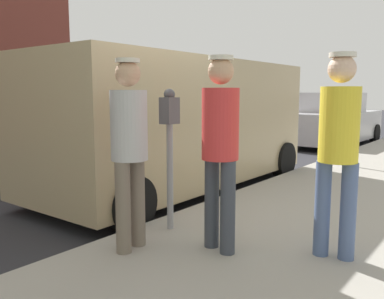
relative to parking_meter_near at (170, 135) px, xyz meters
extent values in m
plane|color=#2D2D33|center=(-1.35, 0.56, -1.18)|extent=(80.00, 80.00, 0.00)
cylinder|color=gray|center=(0.00, 0.00, -0.46)|extent=(0.07, 0.07, 1.15)
cube|color=#4C4C51|center=(0.00, 0.00, 0.26)|extent=(0.14, 0.18, 0.28)
sphere|color=#47474C|center=(0.00, 0.00, 0.43)|extent=(0.12, 0.12, 0.12)
cylinder|color=gray|center=(0.00, 5.29, -0.46)|extent=(0.07, 0.07, 1.15)
cube|color=#4C4C51|center=(0.00, 5.29, 0.26)|extent=(0.14, 0.18, 0.28)
sphere|color=#47474C|center=(0.00, 5.29, 0.43)|extent=(0.12, 0.12, 0.12)
cylinder|color=#383D47|center=(0.88, -0.22, -0.60)|extent=(0.14, 0.14, 0.87)
cylinder|color=#383D47|center=(0.66, -0.16, -0.60)|extent=(0.14, 0.14, 0.87)
cylinder|color=red|center=(0.77, -0.19, 0.16)|extent=(0.34, 0.34, 0.65)
sphere|color=tan|center=(0.77, -0.19, 0.64)|extent=(0.24, 0.24, 0.24)
cylinder|color=silver|center=(0.77, -0.19, 0.75)|extent=(0.22, 0.22, 0.04)
cylinder|color=#726656|center=(0.10, -0.78, -0.60)|extent=(0.14, 0.14, 0.86)
cylinder|color=#726656|center=(0.07, -0.57, -0.60)|extent=(0.14, 0.14, 0.86)
cylinder|color=#B7B7B7|center=(0.09, -0.68, 0.15)|extent=(0.34, 0.34, 0.64)
sphere|color=tan|center=(0.09, -0.68, 0.62)|extent=(0.23, 0.23, 0.23)
cylinder|color=silver|center=(0.09, -0.68, 0.73)|extent=(0.22, 0.22, 0.04)
cylinder|color=#4C608C|center=(1.79, 0.32, -0.59)|extent=(0.14, 0.14, 0.87)
cylinder|color=#4C608C|center=(1.58, 0.28, -0.59)|extent=(0.14, 0.14, 0.87)
cylinder|color=yellow|center=(1.68, 0.30, 0.17)|extent=(0.34, 0.34, 0.66)
sphere|color=beige|center=(1.68, 0.30, 0.65)|extent=(0.24, 0.24, 0.24)
cylinder|color=silver|center=(1.68, 0.30, 0.76)|extent=(0.22, 0.22, 0.04)
cube|color=tan|center=(-1.50, 2.00, -0.01)|extent=(2.01, 5.21, 1.96)
cube|color=black|center=(-1.49, 4.45, 0.38)|extent=(1.84, 0.08, 0.88)
cylinder|color=black|center=(-2.44, 4.05, -0.84)|extent=(0.22, 0.68, 0.68)
cylinder|color=black|center=(-0.54, 4.04, -0.84)|extent=(0.22, 0.68, 0.68)
cylinder|color=black|center=(-2.46, -0.05, -0.84)|extent=(0.22, 0.68, 0.68)
cylinder|color=black|center=(-0.56, -0.06, -0.84)|extent=(0.22, 0.68, 0.68)
cube|color=#BCBCC1|center=(-1.52, 9.68, -0.57)|extent=(1.94, 4.45, 0.89)
cube|color=#BCBCC1|center=(-1.53, 9.46, 0.17)|extent=(1.66, 2.02, 0.60)
cylinder|color=black|center=(-2.34, 11.35, -0.88)|extent=(0.24, 0.61, 0.60)
cylinder|color=black|center=(-0.62, 11.31, -0.88)|extent=(0.24, 0.61, 0.60)
cylinder|color=black|center=(-2.43, 8.06, -0.88)|extent=(0.24, 0.61, 0.60)
cylinder|color=black|center=(-0.71, 8.01, -0.88)|extent=(0.24, 0.61, 0.60)
camera|label=1|loc=(2.82, -3.29, 0.44)|focal=38.21mm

